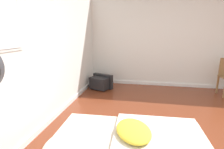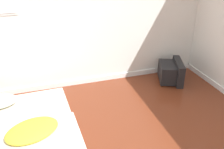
# 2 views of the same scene
# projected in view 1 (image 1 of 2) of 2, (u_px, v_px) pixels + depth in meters

# --- Properties ---
(ground_plane) EXTENTS (20.00, 20.00, 0.00)m
(ground_plane) POSITION_uv_depth(u_px,v_px,m) (200.00, 136.00, 2.60)
(ground_plane) COLOR maroon
(wall_back) EXTENTS (7.50, 0.08, 2.60)m
(wall_back) POSITION_uv_depth(u_px,v_px,m) (42.00, 47.00, 2.73)
(wall_back) COLOR white
(wall_back) RESTS_ON ground_plane
(wall_right) EXTENTS (0.08, 7.22, 2.60)m
(wall_right) POSITION_uv_depth(u_px,v_px,m) (177.00, 41.00, 4.76)
(wall_right) COLOR white
(wall_right) RESTS_ON ground_plane
(crt_tv) EXTENTS (0.54, 0.63, 0.39)m
(crt_tv) POSITION_uv_depth(u_px,v_px,m) (101.00, 82.00, 4.76)
(crt_tv) COLOR black
(crt_tv) RESTS_ON ground_plane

